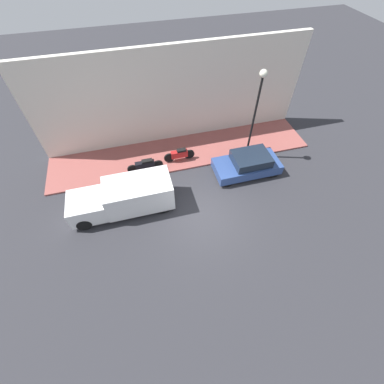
% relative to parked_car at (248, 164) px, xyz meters
% --- Properties ---
extents(ground_plane, '(60.00, 60.00, 0.00)m').
position_rel_parked_car_xyz_m(ground_plane, '(-2.43, 3.38, -0.62)').
color(ground_plane, '#2D2D33').
extents(sidewalk, '(3.10, 16.32, 0.10)m').
position_rel_parked_car_xyz_m(sidewalk, '(2.62, 3.38, -0.56)').
color(sidewalk, '#934C47').
rests_on(sidewalk, ground_plane).
extents(building_facade, '(0.30, 16.32, 5.91)m').
position_rel_parked_car_xyz_m(building_facade, '(4.32, 3.38, 2.34)').
color(building_facade, silver).
rests_on(building_facade, ground_plane).
extents(parked_car, '(1.81, 3.81, 1.27)m').
position_rel_parked_car_xyz_m(parked_car, '(0.00, 0.00, 0.00)').
color(parked_car, '#2D4784').
rests_on(parked_car, ground_plane).
extents(delivery_van, '(1.80, 5.19, 1.74)m').
position_rel_parked_car_xyz_m(delivery_van, '(-0.87, 7.22, 0.28)').
color(delivery_van, white).
rests_on(delivery_van, ground_plane).
extents(motorcycle_black, '(0.30, 2.11, 0.79)m').
position_rel_parked_car_xyz_m(motorcycle_black, '(1.53, 5.80, -0.08)').
color(motorcycle_black, black).
rests_on(motorcycle_black, sidewalk).
extents(motorcycle_red, '(0.30, 1.90, 0.80)m').
position_rel_parked_car_xyz_m(motorcycle_red, '(1.91, 3.65, -0.07)').
color(motorcycle_red, '#B21E1E').
rests_on(motorcycle_red, sidewalk).
extents(streetlamp, '(0.40, 0.40, 5.38)m').
position_rel_parked_car_xyz_m(streetlamp, '(1.29, -0.52, 3.25)').
color(streetlamp, black).
rests_on(streetlamp, sidewalk).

